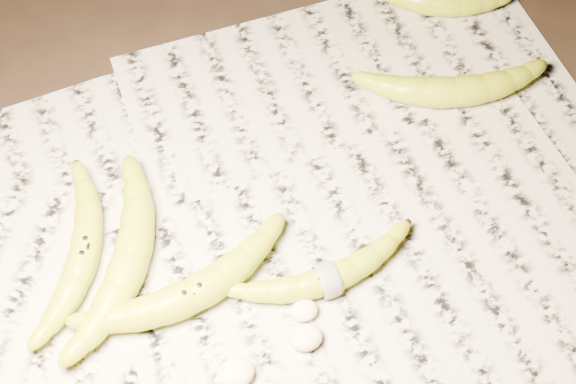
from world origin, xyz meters
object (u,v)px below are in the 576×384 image
object	(u,v)px
banana_center	(192,293)
banana_taped	(327,278)
banana_upper_a	(455,90)
banana_upper_b	(436,2)
banana_left_a	(84,251)
banana_left_b	(130,258)

from	to	relation	value
banana_center	banana_taped	world-z (taller)	banana_center
banana_upper_a	banana_upper_b	bearing A→B (deg)	88.26
banana_left_a	banana_center	size ratio (longest dim) A/B	0.90
banana_left_b	banana_upper_a	distance (m)	0.44
banana_upper_a	banana_upper_b	size ratio (longest dim) A/B	1.24
banana_left_a	banana_upper_a	size ratio (longest dim) A/B	0.95
banana_upper_a	banana_upper_b	distance (m)	0.15
banana_left_a	banana_left_b	xyz separation A→B (m)	(0.05, -0.03, 0.00)
banana_left_a	banana_left_b	distance (m)	0.05
banana_left_a	banana_left_b	size ratio (longest dim) A/B	0.91
banana_upper_b	banana_upper_a	bearing A→B (deg)	-78.39
banana_left_b	banana_center	bearing A→B (deg)	-110.94
banana_left_b	banana_center	distance (m)	0.08
banana_left_b	banana_center	xyz separation A→B (m)	(0.05, -0.06, -0.00)
banana_taped	banana_upper_b	world-z (taller)	banana_upper_b
banana_left_b	banana_center	world-z (taller)	banana_left_b
banana_center	banana_upper_a	distance (m)	0.41
banana_left_b	banana_upper_b	distance (m)	0.53
banana_center	banana_upper_b	distance (m)	0.52
banana_left_a	banana_taped	size ratio (longest dim) A/B	1.03
banana_left_b	banana_upper_a	xyz separation A→B (m)	(0.43, 0.11, -0.00)
banana_left_a	banana_upper_b	distance (m)	0.56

